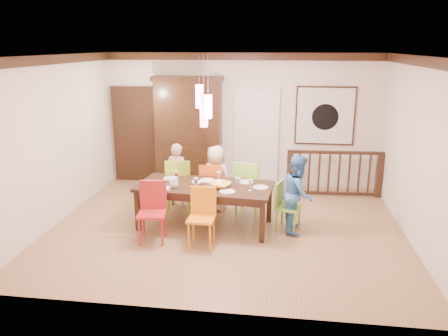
# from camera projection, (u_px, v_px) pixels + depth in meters

# --- Properties ---
(floor) EXTENTS (6.00, 6.00, 0.00)m
(floor) POSITION_uv_depth(u_px,v_px,m) (226.00, 227.00, 7.59)
(floor) COLOR olive
(floor) RESTS_ON ground
(ceiling) EXTENTS (6.00, 6.00, 0.00)m
(ceiling) POSITION_uv_depth(u_px,v_px,m) (227.00, 55.00, 6.80)
(ceiling) COLOR white
(ceiling) RESTS_ON wall_back
(wall_back) EXTENTS (6.00, 0.00, 6.00)m
(wall_back) POSITION_uv_depth(u_px,v_px,m) (241.00, 121.00, 9.58)
(wall_back) COLOR beige
(wall_back) RESTS_ON floor
(wall_left) EXTENTS (0.00, 5.00, 5.00)m
(wall_left) POSITION_uv_depth(u_px,v_px,m) (56.00, 141.00, 7.58)
(wall_left) COLOR beige
(wall_left) RESTS_ON floor
(wall_right) EXTENTS (0.00, 5.00, 5.00)m
(wall_right) POSITION_uv_depth(u_px,v_px,m) (417.00, 152.00, 6.82)
(wall_right) COLOR beige
(wall_right) RESTS_ON floor
(crown_molding) EXTENTS (6.00, 5.00, 0.16)m
(crown_molding) POSITION_uv_depth(u_px,v_px,m) (227.00, 61.00, 6.82)
(crown_molding) COLOR black
(crown_molding) RESTS_ON wall_back
(panel_door) EXTENTS (1.04, 0.07, 2.24)m
(panel_door) POSITION_uv_depth(u_px,v_px,m) (136.00, 136.00, 9.95)
(panel_door) COLOR black
(panel_door) RESTS_ON wall_back
(white_doorway) EXTENTS (0.97, 0.05, 2.22)m
(white_doorway) POSITION_uv_depth(u_px,v_px,m) (256.00, 139.00, 9.61)
(white_doorway) COLOR silver
(white_doorway) RESTS_ON wall_back
(painting) EXTENTS (1.25, 0.06, 1.25)m
(painting) POSITION_uv_depth(u_px,v_px,m) (325.00, 116.00, 9.28)
(painting) COLOR black
(painting) RESTS_ON wall_back
(pendant_cluster) EXTENTS (0.27, 0.21, 1.14)m
(pendant_cluster) POSITION_uv_depth(u_px,v_px,m) (204.00, 106.00, 7.09)
(pendant_cluster) COLOR #FB4B6E
(pendant_cluster) RESTS_ON ceiling
(dining_table) EXTENTS (2.37, 1.25, 0.75)m
(dining_table) POSITION_uv_depth(u_px,v_px,m) (205.00, 189.00, 7.48)
(dining_table) COLOR black
(dining_table) RESTS_ON floor
(chair_far_left) EXTENTS (0.51, 0.51, 1.02)m
(chair_far_left) POSITION_uv_depth(u_px,v_px,m) (179.00, 180.00, 8.26)
(chair_far_left) COLOR #99CB2A
(chair_far_left) RESTS_ON floor
(chair_far_mid) EXTENTS (0.47, 0.47, 0.93)m
(chair_far_mid) POSITION_uv_depth(u_px,v_px,m) (211.00, 183.00, 8.30)
(chair_far_mid) COLOR #DE5817
(chair_far_mid) RESTS_ON floor
(chair_far_right) EXTENTS (0.55, 0.55, 1.04)m
(chair_far_right) POSITION_uv_depth(u_px,v_px,m) (249.00, 183.00, 8.05)
(chair_far_right) COLOR #7DBD35
(chair_far_right) RESTS_ON floor
(chair_near_left) EXTENTS (0.49, 0.49, 0.97)m
(chair_near_left) POSITION_uv_depth(u_px,v_px,m) (152.00, 209.00, 6.91)
(chair_near_left) COLOR #AF2020
(chair_near_left) RESTS_ON floor
(chair_near_mid) EXTENTS (0.42, 0.42, 0.91)m
(chair_near_mid) POSITION_uv_depth(u_px,v_px,m) (201.00, 214.00, 6.79)
(chair_near_mid) COLOR orange
(chair_near_mid) RESTS_ON floor
(chair_end_right) EXTENTS (0.48, 0.48, 0.84)m
(chair_end_right) POSITION_uv_depth(u_px,v_px,m) (289.00, 204.00, 7.35)
(chair_end_right) COLOR #6FAA32
(chair_end_right) RESTS_ON floor
(china_hutch) EXTENTS (1.53, 0.46, 2.41)m
(china_hutch) POSITION_uv_depth(u_px,v_px,m) (189.00, 132.00, 9.60)
(china_hutch) COLOR black
(china_hutch) RESTS_ON floor
(balustrade) EXTENTS (1.96, 0.17, 0.96)m
(balustrade) POSITION_uv_depth(u_px,v_px,m) (334.00, 173.00, 9.06)
(balustrade) COLOR black
(balustrade) RESTS_ON floor
(person_far_left) EXTENTS (0.51, 0.40, 1.26)m
(person_far_left) POSITION_uv_depth(u_px,v_px,m) (177.00, 175.00, 8.45)
(person_far_left) COLOR beige
(person_far_left) RESTS_ON floor
(person_far_mid) EXTENTS (0.72, 0.62, 1.26)m
(person_far_mid) POSITION_uv_depth(u_px,v_px,m) (216.00, 178.00, 8.25)
(person_far_mid) COLOR beige
(person_far_mid) RESTS_ON floor
(person_end_right) EXTENTS (0.54, 0.67, 1.32)m
(person_end_right) POSITION_uv_depth(u_px,v_px,m) (298.00, 194.00, 7.30)
(person_end_right) COLOR #427CB9
(person_end_right) RESTS_ON floor
(serving_bowl) EXTENTS (0.41, 0.41, 0.08)m
(serving_bowl) POSITION_uv_depth(u_px,v_px,m) (220.00, 185.00, 7.32)
(serving_bowl) COLOR gold
(serving_bowl) RESTS_ON dining_table
(small_bowl) EXTENTS (0.23, 0.23, 0.06)m
(small_bowl) POSITION_uv_depth(u_px,v_px,m) (197.00, 183.00, 7.47)
(small_bowl) COLOR white
(small_bowl) RESTS_ON dining_table
(cup_left) EXTENTS (0.14, 0.14, 0.11)m
(cup_left) POSITION_uv_depth(u_px,v_px,m) (174.00, 185.00, 7.29)
(cup_left) COLOR silver
(cup_left) RESTS_ON dining_table
(cup_right) EXTENTS (0.11, 0.11, 0.10)m
(cup_right) POSITION_uv_depth(u_px,v_px,m) (238.00, 180.00, 7.56)
(cup_right) COLOR silver
(cup_right) RESTS_ON dining_table
(plate_far_left) EXTENTS (0.26, 0.26, 0.01)m
(plate_far_left) POSITION_uv_depth(u_px,v_px,m) (171.00, 178.00, 7.81)
(plate_far_left) COLOR white
(plate_far_left) RESTS_ON dining_table
(plate_far_mid) EXTENTS (0.26, 0.26, 0.01)m
(plate_far_mid) POSITION_uv_depth(u_px,v_px,m) (207.00, 180.00, 7.69)
(plate_far_mid) COLOR white
(plate_far_mid) RESTS_ON dining_table
(plate_far_right) EXTENTS (0.26, 0.26, 0.01)m
(plate_far_right) POSITION_uv_depth(u_px,v_px,m) (246.00, 182.00, 7.60)
(plate_far_right) COLOR white
(plate_far_right) RESTS_ON dining_table
(plate_near_left) EXTENTS (0.26, 0.26, 0.01)m
(plate_near_left) POSITION_uv_depth(u_px,v_px,m) (163.00, 188.00, 7.27)
(plate_near_left) COLOR white
(plate_near_left) RESTS_ON dining_table
(plate_near_mid) EXTENTS (0.26, 0.26, 0.01)m
(plate_near_mid) POSITION_uv_depth(u_px,v_px,m) (227.00, 192.00, 7.10)
(plate_near_mid) COLOR white
(plate_near_mid) RESTS_ON dining_table
(plate_end_right) EXTENTS (0.26, 0.26, 0.01)m
(plate_end_right) POSITION_uv_depth(u_px,v_px,m) (261.00, 187.00, 7.31)
(plate_end_right) COLOR white
(plate_end_right) RESTS_ON dining_table
(wine_glass_a) EXTENTS (0.08, 0.08, 0.19)m
(wine_glass_a) POSITION_uv_depth(u_px,v_px,m) (177.00, 176.00, 7.64)
(wine_glass_a) COLOR #590C19
(wine_glass_a) RESTS_ON dining_table
(wine_glass_b) EXTENTS (0.08, 0.08, 0.19)m
(wine_glass_b) POSITION_uv_depth(u_px,v_px,m) (219.00, 177.00, 7.60)
(wine_glass_b) COLOR silver
(wine_glass_b) RESTS_ON dining_table
(wine_glass_c) EXTENTS (0.08, 0.08, 0.19)m
(wine_glass_c) POSITION_uv_depth(u_px,v_px,m) (196.00, 183.00, 7.24)
(wine_glass_c) COLOR #590C19
(wine_glass_c) RESTS_ON dining_table
(wine_glass_d) EXTENTS (0.08, 0.08, 0.19)m
(wine_glass_d) POSITION_uv_depth(u_px,v_px,m) (250.00, 185.00, 7.15)
(wine_glass_d) COLOR silver
(wine_glass_d) RESTS_ON dining_table
(napkin) EXTENTS (0.18, 0.14, 0.01)m
(napkin) POSITION_uv_depth(u_px,v_px,m) (202.00, 190.00, 7.16)
(napkin) COLOR #D83359
(napkin) RESTS_ON dining_table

